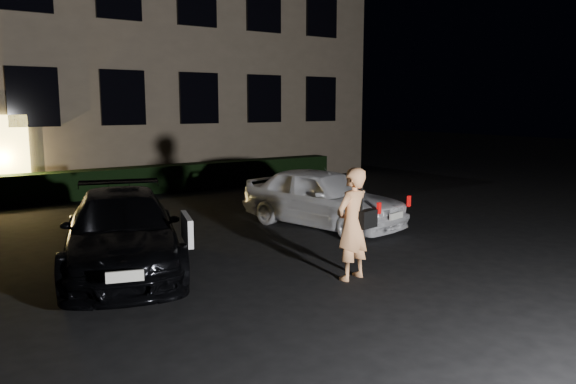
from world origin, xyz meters
TOP-DOWN VIEW (x-y plane):
  - ground at (0.00, 0.00)m, footprint 80.00×80.00m
  - building at (-0.00, 14.99)m, footprint 20.00×8.11m
  - hedge at (0.00, 10.50)m, footprint 15.00×0.70m
  - sedan at (-2.86, 2.65)m, footprint 3.11×4.89m
  - hatch at (2.03, 3.42)m, footprint 2.47×4.27m
  - man at (-0.00, 0.04)m, footprint 0.81×0.55m

SIDE VIEW (x-z plane):
  - ground at x=0.00m, z-range 0.00..0.00m
  - hedge at x=0.00m, z-range 0.00..0.85m
  - sedan at x=-2.86m, z-range 0.00..1.32m
  - hatch at x=2.03m, z-range 0.00..1.37m
  - man at x=0.00m, z-range 0.00..1.81m
  - building at x=0.00m, z-range 0.00..12.00m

